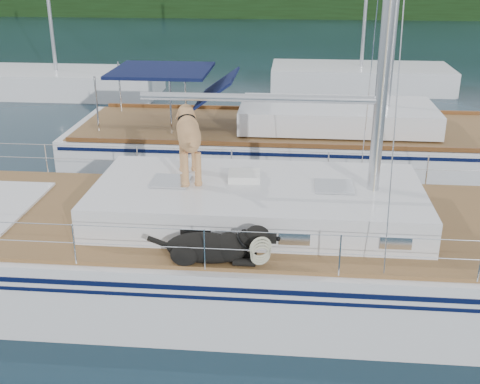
# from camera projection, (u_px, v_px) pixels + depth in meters

# --- Properties ---
(ground) EXTENTS (120.00, 120.00, 0.00)m
(ground) POSITION_uv_depth(u_px,v_px,m) (210.00, 282.00, 10.26)
(ground) COLOR black
(ground) RESTS_ON ground
(shore_bank) EXTENTS (92.00, 1.00, 1.20)m
(shore_bank) POSITION_uv_depth(u_px,v_px,m) (282.00, 9.00, 52.77)
(shore_bank) COLOR #595147
(shore_bank) RESTS_ON ground
(main_sailboat) EXTENTS (12.00, 3.82, 14.01)m
(main_sailboat) POSITION_uv_depth(u_px,v_px,m) (214.00, 247.00, 10.00)
(main_sailboat) COLOR silver
(main_sailboat) RESTS_ON ground
(neighbor_sailboat) EXTENTS (11.00, 3.50, 13.30)m
(neighbor_sailboat) POSITION_uv_depth(u_px,v_px,m) (292.00, 146.00, 15.41)
(neighbor_sailboat) COLOR silver
(neighbor_sailboat) RESTS_ON ground
(bg_boat_west) EXTENTS (8.00, 3.00, 11.65)m
(bg_boat_west) POSITION_uv_depth(u_px,v_px,m) (58.00, 83.00, 23.72)
(bg_boat_west) COLOR silver
(bg_boat_west) RESTS_ON ground
(bg_boat_center) EXTENTS (7.20, 3.00, 11.65)m
(bg_boat_center) POSITION_uv_depth(u_px,v_px,m) (360.00, 78.00, 24.56)
(bg_boat_center) COLOR silver
(bg_boat_center) RESTS_ON ground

